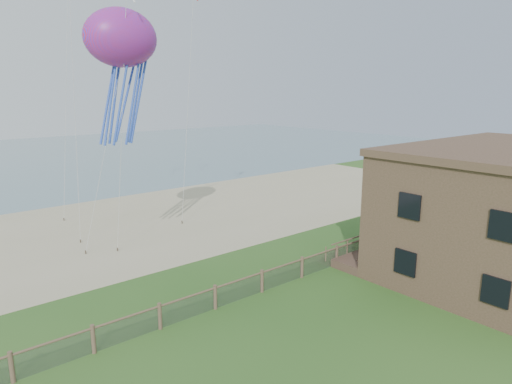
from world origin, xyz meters
TOP-DOWN VIEW (x-y plane):
  - ground at (0.00, 0.00)m, footprint 160.00×160.00m
  - sand_beach at (0.00, 22.00)m, footprint 72.00×20.00m
  - ocean at (0.00, 66.00)m, footprint 160.00×68.00m
  - chainlink_fence at (0.00, 6.00)m, footprint 36.20×0.20m
  - motel at (13.00, -1.00)m, footprint 15.00×10.00m
  - motel_deck at (13.00, 5.00)m, footprint 15.00×2.00m
  - picnic_table at (6.82, 3.81)m, footprint 2.45×2.19m
  - octopus_kite at (-3.12, 14.76)m, footprint 4.60×3.89m

SIDE VIEW (x-z plane):
  - ground at x=0.00m, z-range 0.00..0.00m
  - ocean at x=0.00m, z-range -0.01..0.01m
  - sand_beach at x=0.00m, z-range -0.01..0.01m
  - motel_deck at x=13.00m, z-range 0.00..0.50m
  - picnic_table at x=6.82m, z-range 0.00..0.85m
  - chainlink_fence at x=0.00m, z-range -0.07..1.18m
  - motel at x=13.00m, z-range 0.00..7.00m
  - octopus_kite at x=-3.12m, z-range 7.30..15.35m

